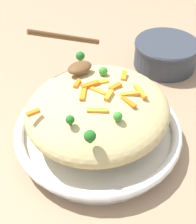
{
  "coord_description": "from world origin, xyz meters",
  "views": [
    {
      "loc": [
        0.29,
        0.35,
        0.5
      ],
      "look_at": [
        0.0,
        0.0,
        0.08
      ],
      "focal_mm": 47.48,
      "sensor_mm": 36.0,
      "label": 1
    }
  ],
  "objects": [
    {
      "name": "carrot_piece_3",
      "position": [
        -0.02,
        -0.02,
        0.14
      ],
      "size": [
        0.04,
        0.02,
        0.01
      ],
      "primitive_type": "cube",
      "rotation": [
        0.0,
        0.0,
        2.8
      ],
      "color": "orange",
      "rests_on": "pasta_mound"
    },
    {
      "name": "broccoli_floret_0",
      "position": [
        0.02,
        0.08,
        0.14
      ],
      "size": [
        0.02,
        0.02,
        0.02
      ],
      "color": "#377928",
      "rests_on": "pasta_mound"
    },
    {
      "name": "carrot_piece_0",
      "position": [
        -0.04,
        0.01,
        0.14
      ],
      "size": [
        0.03,
        0.01,
        0.01
      ],
      "primitive_type": "cube",
      "rotation": [
        0.0,
        0.0,
        3.15
      ],
      "color": "orange",
      "rests_on": "pasta_mound"
    },
    {
      "name": "ground_plane",
      "position": [
        0.0,
        0.0,
        0.0
      ],
      "size": [
        2.4,
        2.4,
        0.0
      ],
      "primitive_type": "plane",
      "color": "#9E7F60"
    },
    {
      "name": "broccoli_floret_3",
      "position": [
        0.09,
        0.03,
        0.14
      ],
      "size": [
        0.02,
        0.02,
        0.02
      ],
      "color": "#205B1C",
      "rests_on": "pasta_mound"
    },
    {
      "name": "carrot_piece_11",
      "position": [
        0.13,
        -0.03,
        0.13
      ],
      "size": [
        0.03,
        0.01,
        0.01
      ],
      "primitive_type": "cube",
      "rotation": [
        0.0,
        0.0,
        3.0
      ],
      "color": "orange",
      "rests_on": "pasta_mound"
    },
    {
      "name": "carrot_piece_9",
      "position": [
        -0.05,
        0.04,
        0.13
      ],
      "size": [
        0.04,
        0.03,
        0.01
      ],
      "primitive_type": "cube",
      "rotation": [
        0.0,
        0.0,
        2.62
      ],
      "color": "orange",
      "rests_on": "pasta_mound"
    },
    {
      "name": "carrot_piece_5",
      "position": [
        -0.01,
        0.02,
        0.14
      ],
      "size": [
        0.03,
        0.02,
        0.01
      ],
      "primitive_type": "cube",
      "rotation": [
        0.0,
        0.0,
        3.6
      ],
      "color": "orange",
      "rests_on": "pasta_mound"
    },
    {
      "name": "carrot_piece_10",
      "position": [
        0.0,
        0.0,
        0.14
      ],
      "size": [
        0.02,
        0.03,
        0.01
      ],
      "primitive_type": "cube",
      "rotation": [
        0.0,
        0.0,
        5.0
      ],
      "color": "orange",
      "rests_on": "pasta_mound"
    },
    {
      "name": "carrot_piece_8",
      "position": [
        -0.03,
        0.06,
        0.13
      ],
      "size": [
        0.01,
        0.04,
        0.01
      ],
      "primitive_type": "cube",
      "rotation": [
        0.0,
        0.0,
        1.61
      ],
      "color": "orange",
      "rests_on": "pasta_mound"
    },
    {
      "name": "carrot_piece_6",
      "position": [
        0.03,
        -0.01,
        0.14
      ],
      "size": [
        0.03,
        0.03,
        0.01
      ],
      "primitive_type": "cube",
      "rotation": [
        0.0,
        0.0,
        3.93
      ],
      "color": "orange",
      "rests_on": "pasta_mound"
    },
    {
      "name": "carrot_piece_7",
      "position": [
        0.02,
        -0.05,
        0.14
      ],
      "size": [
        0.03,
        0.02,
        0.01
      ],
      "primitive_type": "cube",
      "rotation": [
        0.0,
        0.0,
        0.57
      ],
      "color": "orange",
      "rests_on": "pasta_mound"
    },
    {
      "name": "pasta_mound",
      "position": [
        0.0,
        0.0,
        0.09
      ],
      "size": [
        0.3,
        0.29,
        0.1
      ],
      "primitive_type": "ellipsoid",
      "color": "#D1BA7A",
      "rests_on": "serving_bowl"
    },
    {
      "name": "companion_bowl",
      "position": [
        -0.34,
        -0.1,
        0.04
      ],
      "size": [
        0.19,
        0.19,
        0.08
      ],
      "color": "#333842",
      "rests_on": "ground_plane"
    },
    {
      "name": "carrot_piece_1",
      "position": [
        0.0,
        -0.02,
        0.14
      ],
      "size": [
        0.04,
        0.02,
        0.01
      ],
      "primitive_type": "cube",
      "rotation": [
        0.0,
        0.0,
        2.91
      ],
      "color": "orange",
      "rests_on": "pasta_mound"
    },
    {
      "name": "carrot_piece_2",
      "position": [
        -0.08,
        -0.01,
        0.13
      ],
      "size": [
        0.03,
        0.03,
        0.01
      ],
      "primitive_type": "cube",
      "rotation": [
        0.0,
        0.0,
        3.84
      ],
      "color": "orange",
      "rests_on": "pasta_mound"
    },
    {
      "name": "serving_bowl",
      "position": [
        0.0,
        0.0,
        0.03
      ],
      "size": [
        0.36,
        0.36,
        0.05
      ],
      "color": "white",
      "rests_on": "ground_plane"
    },
    {
      "name": "broccoli_floret_4",
      "position": [
        -0.05,
        -0.04,
        0.14
      ],
      "size": [
        0.02,
        0.02,
        0.02
      ],
      "color": "#377928",
      "rests_on": "pasta_mound"
    },
    {
      "name": "carrot_piece_4",
      "position": [
        -0.07,
        0.05,
        0.13
      ],
      "size": [
        0.02,
        0.04,
        0.01
      ],
      "primitive_type": "cube",
      "rotation": [
        0.0,
        0.0,
        1.27
      ],
      "color": "orange",
      "rests_on": "pasta_mound"
    },
    {
      "name": "broccoli_floret_2",
      "position": [
        0.09,
        0.09,
        0.14
      ],
      "size": [
        0.02,
        0.02,
        0.02
      ],
      "color": "#205B1C",
      "rests_on": "pasta_mound"
    },
    {
      "name": "carrot_piece_12",
      "position": [
        0.03,
        0.04,
        0.13
      ],
      "size": [
        0.04,
        0.03,
        0.01
      ],
      "primitive_type": "cube",
      "rotation": [
        0.0,
        0.0,
        2.42
      ],
      "color": "orange",
      "rests_on": "pasta_mound"
    },
    {
      "name": "serving_spoon",
      "position": [
        -0.02,
        -0.11,
        0.16
      ],
      "size": [
        0.16,
        0.12,
        0.08
      ],
      "color": "brown",
      "rests_on": "pasta_mound"
    },
    {
      "name": "broccoli_floret_1",
      "position": [
        -0.05,
        -0.12,
        0.14
      ],
      "size": [
        0.02,
        0.02,
        0.02
      ],
      "color": "#205B1C",
      "rests_on": "pasta_mound"
    }
  ]
}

